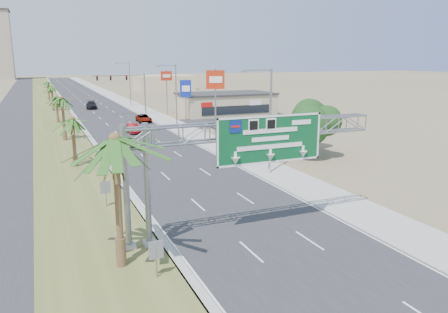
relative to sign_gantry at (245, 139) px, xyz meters
name	(u,v)px	position (x,y,z in m)	size (l,w,h in m)	color
ground	(361,306)	(1.06, -9.93, -6.06)	(600.00, 600.00, 0.00)	#8C7A59
road	(87,100)	(1.06, 100.07, -6.05)	(12.00, 300.00, 0.02)	#28282B
sidewalk_right	(119,98)	(9.56, 100.07, -6.01)	(4.00, 300.00, 0.10)	#9E9B93
median_grass	(47,101)	(-8.94, 100.07, -6.00)	(7.00, 300.00, 0.12)	#505E29
opposing_road	(18,102)	(-15.94, 100.07, -6.05)	(8.00, 300.00, 0.02)	#28282B
sign_gantry	(245,139)	(0.00, 0.00, 0.00)	(16.75, 1.24, 7.50)	gray
palm_near	(115,140)	(-8.14, -1.93, 0.87)	(5.70, 5.70, 8.35)	brown
palm_row_b	(72,120)	(-8.44, 22.07, -1.16)	(3.99, 3.99, 5.95)	brown
palm_row_c	(62,99)	(-8.44, 38.07, -0.39)	(3.99, 3.99, 6.75)	brown
palm_row_d	(56,97)	(-8.44, 56.07, -1.64)	(3.99, 3.99, 5.45)	brown
palm_row_e	(51,87)	(-8.44, 75.07, -0.97)	(3.99, 3.99, 6.15)	brown
palm_row_f	(48,83)	(-8.44, 100.07, -1.35)	(3.99, 3.99, 5.75)	brown
streetlight_near	(268,126)	(8.36, 12.07, -1.36)	(3.27, 0.44, 10.00)	gray
streetlight_mid	(175,99)	(8.36, 42.07, -1.36)	(3.27, 0.44, 10.00)	gray
streetlight_far	(129,86)	(8.36, 78.07, -1.36)	(3.27, 0.44, 10.00)	gray
signal_mast	(135,90)	(6.23, 62.05, -1.21)	(10.28, 0.71, 8.00)	gray
store_building	(226,104)	(23.06, 56.07, -4.06)	(18.00, 10.00, 4.00)	tan
oak_near	(312,118)	(16.06, 16.07, -1.53)	(4.50, 4.50, 6.80)	brown
oak_far	(314,118)	(19.06, 20.07, -2.24)	(3.50, 3.50, 5.60)	brown
median_signback_a	(156,253)	(-6.74, -3.93, -4.61)	(0.75, 0.08, 2.08)	gray
median_signback_b	(105,189)	(-7.44, 8.07, -4.61)	(0.75, 0.08, 2.08)	gray
building_distant_right	(164,82)	(31.06, 130.07, -3.56)	(20.00, 12.00, 5.00)	tan
car_left_lane	(128,142)	(-1.50, 30.12, -5.38)	(1.59, 3.96, 1.35)	black
car_mid_lane	(133,128)	(1.26, 40.73, -5.36)	(1.48, 4.26, 1.40)	maroon
car_right_lane	(144,118)	(5.42, 51.46, -5.39)	(2.22, 4.82, 1.34)	gray
car_far	(91,105)	(-0.47, 76.56, -5.25)	(2.25, 5.54, 1.61)	black
pole_sign_red_near	(215,84)	(10.06, 29.53, 1.55)	(2.36, 1.09, 9.61)	gray
pole_sign_blue	(186,90)	(13.03, 50.93, -0.66)	(2.02, 0.75, 7.37)	gray
pole_sign_red_far	(166,80)	(12.22, 60.30, 0.80)	(2.21, 0.44, 8.67)	gray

